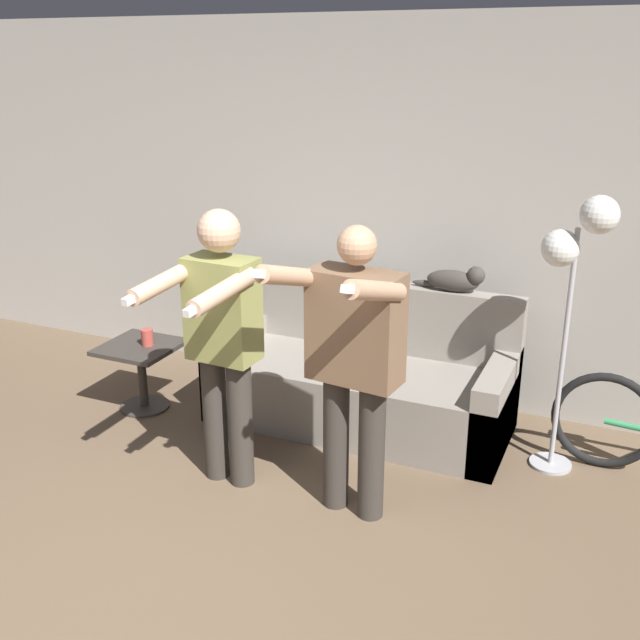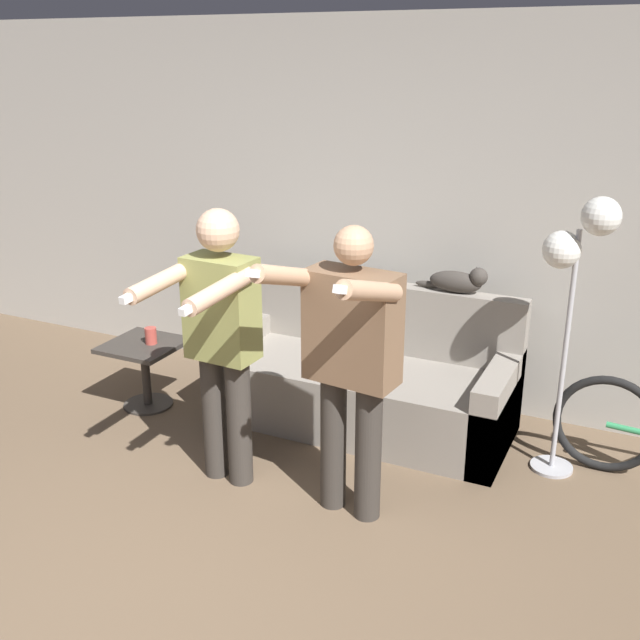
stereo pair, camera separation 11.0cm
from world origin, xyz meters
name	(u,v)px [view 1 (the left image)]	position (x,y,z in m)	size (l,w,h in m)	color
wall_back	(356,211)	(0.00, 3.06, 1.30)	(10.00, 0.05, 2.60)	#B7B2A8
couch	(361,382)	(0.28, 2.47, 0.29)	(1.96, 0.80, 0.90)	gray
person_left	(221,333)	(-0.16, 1.46, 0.91)	(0.48, 0.69, 1.59)	#38332D
person_right	(353,354)	(0.61, 1.46, 0.92)	(0.59, 0.70, 1.58)	#38332D
cat	(456,280)	(0.81, 2.76, 0.98)	(0.48, 0.13, 0.18)	#3D3833
floor_lamp	(577,255)	(1.55, 2.39, 1.31)	(0.39, 0.25, 1.64)	#B2B2B7
side_table	(141,362)	(-1.18, 2.04, 0.34)	(0.49, 0.49, 0.47)	#38332D
cup	(147,337)	(-1.12, 2.06, 0.53)	(0.08, 0.08, 0.11)	#B7473D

